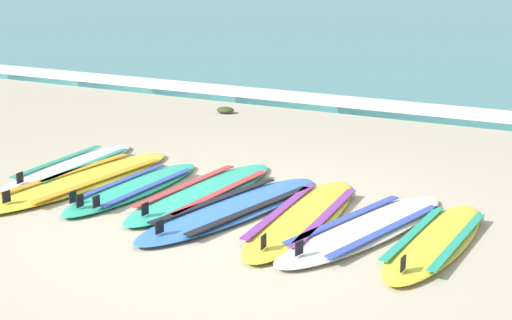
# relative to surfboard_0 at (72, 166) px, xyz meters

# --- Properties ---
(ground_plane) EXTENTS (80.00, 80.00, 0.00)m
(ground_plane) POSITION_rel_surfboard_0_xyz_m (2.37, -0.61, -0.04)
(ground_plane) COLOR #B7AD93
(wave_foam_strip) EXTENTS (80.00, 0.94, 0.11)m
(wave_foam_strip) POSITION_rel_surfboard_0_xyz_m (2.37, 4.88, 0.02)
(wave_foam_strip) COLOR white
(wave_foam_strip) RESTS_ON ground
(surfboard_0) EXTENTS (0.75, 2.20, 0.18)m
(surfboard_0) POSITION_rel_surfboard_0_xyz_m (0.00, 0.00, 0.00)
(surfboard_0) COLOR white
(surfboard_0) RESTS_ON ground
(surfboard_1) EXTENTS (0.73, 2.60, 0.18)m
(surfboard_1) POSITION_rel_surfboard_0_xyz_m (0.48, -0.34, -0.00)
(surfboard_1) COLOR yellow
(surfboard_1) RESTS_ON ground
(surfboard_2) EXTENTS (0.54, 2.06, 0.18)m
(surfboard_2) POSITION_rel_surfboard_0_xyz_m (1.12, -0.31, 0.00)
(surfboard_2) COLOR #2DB793
(surfboard_2) RESTS_ON ground
(surfboard_3) EXTENTS (0.64, 2.35, 0.18)m
(surfboard_3) POSITION_rel_surfboard_0_xyz_m (1.81, -0.08, -0.00)
(surfboard_3) COLOR #2DB793
(surfboard_3) RESTS_ON ground
(surfboard_4) EXTENTS (0.99, 2.48, 0.18)m
(surfboard_4) POSITION_rel_surfboard_0_xyz_m (2.33, -0.37, -0.00)
(surfboard_4) COLOR #3875CC
(surfboard_4) RESTS_ON ground
(surfboard_5) EXTENTS (0.82, 2.38, 0.18)m
(surfboard_5) POSITION_rel_surfboard_0_xyz_m (2.99, -0.26, -0.00)
(surfboard_5) COLOR yellow
(surfboard_5) RESTS_ON ground
(surfboard_6) EXTENTS (1.08, 2.38, 0.18)m
(surfboard_6) POSITION_rel_surfboard_0_xyz_m (3.58, -0.27, -0.00)
(surfboard_6) COLOR silver
(surfboard_6) RESTS_ON ground
(surfboard_7) EXTENTS (0.56, 2.05, 0.18)m
(surfboard_7) POSITION_rel_surfboard_0_xyz_m (4.18, -0.25, 0.00)
(surfboard_7) COLOR yellow
(surfboard_7) RESTS_ON ground
(seaweed_clump_near_shoreline) EXTENTS (0.29, 0.23, 0.10)m
(seaweed_clump_near_shoreline) POSITION_rel_surfboard_0_xyz_m (-0.19, 3.56, 0.01)
(seaweed_clump_near_shoreline) COLOR #384723
(seaweed_clump_near_shoreline) RESTS_ON ground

